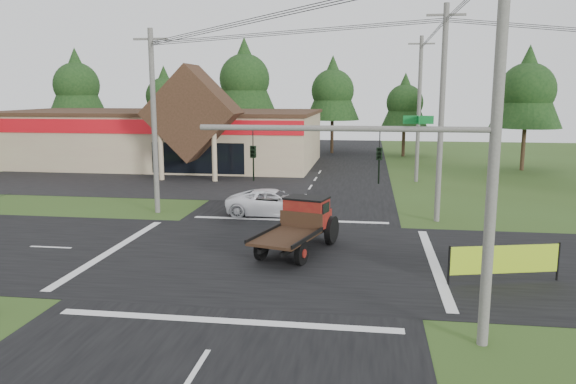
# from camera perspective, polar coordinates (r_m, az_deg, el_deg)

# --- Properties ---
(ground) EXTENTS (120.00, 120.00, 0.00)m
(ground) POSITION_cam_1_polar(r_m,az_deg,el_deg) (24.28, -2.14, -6.59)
(ground) COLOR #324A1A
(ground) RESTS_ON ground
(road_ns) EXTENTS (12.00, 120.00, 0.02)m
(road_ns) POSITION_cam_1_polar(r_m,az_deg,el_deg) (24.28, -2.14, -6.57)
(road_ns) COLOR black
(road_ns) RESTS_ON ground
(road_ew) EXTENTS (120.00, 12.00, 0.02)m
(road_ew) POSITION_cam_1_polar(r_m,az_deg,el_deg) (24.28, -2.14, -6.56)
(road_ew) COLOR black
(road_ew) RESTS_ON ground
(parking_apron) EXTENTS (28.00, 14.00, 0.02)m
(parking_apron) POSITION_cam_1_polar(r_m,az_deg,el_deg) (46.19, -15.13, 1.09)
(parking_apron) COLOR black
(parking_apron) RESTS_ON ground
(cvs_building) EXTENTS (30.40, 18.20, 9.19)m
(cvs_building) POSITION_cam_1_polar(r_m,az_deg,el_deg) (56.25, -12.62, 5.59)
(cvs_building) COLOR tan
(cvs_building) RESTS_ON ground
(traffic_signal_mast) EXTENTS (8.12, 0.24, 7.00)m
(traffic_signal_mast) POSITION_cam_1_polar(r_m,az_deg,el_deg) (15.67, 13.99, 0.44)
(traffic_signal_mast) COLOR #595651
(traffic_signal_mast) RESTS_ON ground
(utility_pole_nr) EXTENTS (2.00, 0.30, 11.00)m
(utility_pole_nr) POSITION_cam_1_polar(r_m,az_deg,el_deg) (15.78, 20.29, 4.63)
(utility_pole_nr) COLOR #595651
(utility_pole_nr) RESTS_ON ground
(utility_pole_nw) EXTENTS (2.00, 0.30, 10.50)m
(utility_pole_nw) POSITION_cam_1_polar(r_m,az_deg,el_deg) (33.24, -13.47, 7.10)
(utility_pole_nw) COLOR #595651
(utility_pole_nw) RESTS_ON ground
(utility_pole_ne) EXTENTS (2.00, 0.30, 11.50)m
(utility_pole_ne) POSITION_cam_1_polar(r_m,az_deg,el_deg) (31.13, 15.34, 7.76)
(utility_pole_ne) COLOR #595651
(utility_pole_ne) RESTS_ON ground
(utility_pole_n) EXTENTS (2.00, 0.30, 11.20)m
(utility_pole_n) POSITION_cam_1_polar(r_m,az_deg,el_deg) (45.05, 13.16, 8.28)
(utility_pole_n) COLOR #595651
(utility_pole_n) RESTS_ON ground
(tree_row_a) EXTENTS (6.72, 6.72, 12.12)m
(tree_row_a) POSITION_cam_1_polar(r_m,az_deg,el_deg) (71.58, -20.70, 10.33)
(tree_row_a) COLOR #332316
(tree_row_a) RESTS_ON ground
(tree_row_b) EXTENTS (5.60, 5.60, 10.10)m
(tree_row_b) POSITION_cam_1_polar(r_m,az_deg,el_deg) (69.24, -12.45, 9.66)
(tree_row_b) COLOR #332316
(tree_row_b) RESTS_ON ground
(tree_row_c) EXTENTS (7.28, 7.28, 13.13)m
(tree_row_c) POSITION_cam_1_polar(r_m,az_deg,el_deg) (65.46, -4.44, 11.61)
(tree_row_c) COLOR #332316
(tree_row_c) RESTS_ON ground
(tree_row_d) EXTENTS (6.16, 6.16, 11.11)m
(tree_row_d) POSITION_cam_1_polar(r_m,az_deg,el_deg) (65.01, 4.56, 10.44)
(tree_row_d) COLOR #332316
(tree_row_d) RESTS_ON ground
(tree_row_e) EXTENTS (5.04, 5.04, 9.09)m
(tree_row_e) POSITION_cam_1_polar(r_m,az_deg,el_deg) (63.00, 11.79, 9.05)
(tree_row_e) COLOR #332316
(tree_row_e) RESTS_ON ground
(tree_side_ne) EXTENTS (6.16, 6.16, 11.11)m
(tree_side_ne) POSITION_cam_1_polar(r_m,az_deg,el_deg) (54.65, 23.17, 9.73)
(tree_side_ne) COLOR #332316
(tree_side_ne) RESTS_ON ground
(antique_flatbed_truck) EXTENTS (3.60, 5.96, 2.34)m
(antique_flatbed_truck) POSITION_cam_1_polar(r_m,az_deg,el_deg) (24.60, 0.89, -3.55)
(antique_flatbed_truck) COLOR #620E0F
(antique_flatbed_truck) RESTS_ON ground
(roadside_banner) EXTENTS (4.24, 1.22, 1.48)m
(roadside_banner) POSITION_cam_1_polar(r_m,az_deg,el_deg) (22.34, 21.11, -6.79)
(roadside_banner) COLOR #96BF19
(roadside_banner) RESTS_ON ground
(white_pickup) EXTENTS (5.39, 2.53, 1.49)m
(white_pickup) POSITION_cam_1_polar(r_m,az_deg,el_deg) (32.03, -1.45, -1.10)
(white_pickup) COLOR white
(white_pickup) RESTS_ON ground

